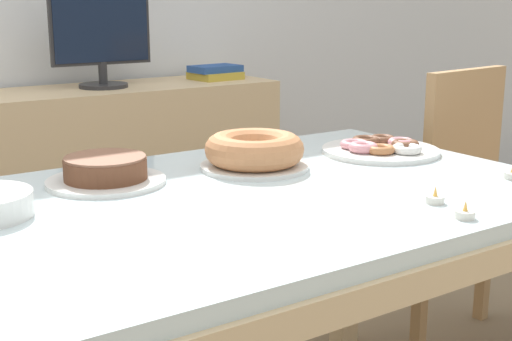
% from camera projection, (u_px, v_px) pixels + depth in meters
% --- Properties ---
extents(dining_table, '(1.61, 0.97, 0.74)m').
position_uv_depth(dining_table, '(223.00, 235.00, 1.58)').
color(dining_table, silver).
rests_on(dining_table, ground).
extents(chair, '(0.46, 0.46, 0.94)m').
position_uv_depth(chair, '(490.00, 199.00, 2.34)').
color(chair, tan).
rests_on(chair, ground).
extents(sideboard, '(2.17, 0.44, 0.81)m').
position_uv_depth(sideboard, '(27.00, 194.00, 2.85)').
color(sideboard, '#D1B284').
rests_on(sideboard, ground).
extents(computer_monitor, '(0.42, 0.20, 0.38)m').
position_uv_depth(computer_monitor, '(101.00, 41.00, 2.89)').
color(computer_monitor, '#262628').
rests_on(computer_monitor, sideboard).
extents(book_stack, '(0.23, 0.19, 0.06)m').
position_uv_depth(book_stack, '(215.00, 73.00, 3.23)').
color(book_stack, '#B29933').
rests_on(book_stack, sideboard).
extents(cake_chocolate_round, '(0.28, 0.28, 0.07)m').
position_uv_depth(cake_chocolate_round, '(106.00, 172.00, 1.67)').
color(cake_chocolate_round, white).
rests_on(cake_chocolate_round, dining_table).
extents(cake_golden_bundt, '(0.28, 0.28, 0.09)m').
position_uv_depth(cake_golden_bundt, '(254.00, 152.00, 1.81)').
color(cake_golden_bundt, white).
rests_on(cake_golden_bundt, dining_table).
extents(pastry_platter, '(0.33, 0.33, 0.04)m').
position_uv_depth(pastry_platter, '(381.00, 148.00, 2.00)').
color(pastry_platter, white).
rests_on(pastry_platter, dining_table).
extents(tealight_left_edge, '(0.04, 0.04, 0.04)m').
position_uv_depth(tealight_left_edge, '(465.00, 214.00, 1.41)').
color(tealight_left_edge, silver).
rests_on(tealight_left_edge, dining_table).
extents(tealight_near_cakes, '(0.04, 0.04, 0.04)m').
position_uv_depth(tealight_near_cakes, '(512.00, 175.00, 1.72)').
color(tealight_near_cakes, silver).
rests_on(tealight_near_cakes, dining_table).
extents(tealight_near_front, '(0.04, 0.04, 0.04)m').
position_uv_depth(tealight_near_front, '(435.00, 199.00, 1.51)').
color(tealight_near_front, silver).
rests_on(tealight_near_front, dining_table).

